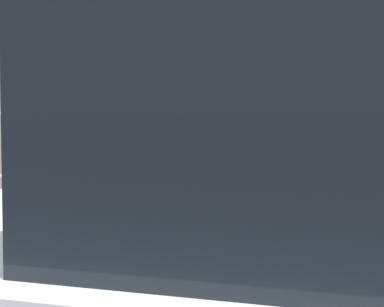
{
  "coord_description": "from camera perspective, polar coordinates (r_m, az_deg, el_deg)",
  "views": [
    {
      "loc": [
        0.93,
        -2.86,
        1.37
      ],
      "look_at": [
        -0.26,
        0.35,
        1.15
      ],
      "focal_mm": 72.09,
      "sensor_mm": 36.0,
      "label": 1
    }
  ],
  "objects": [
    {
      "name": "pedestrian_at_meter",
      "position": [
        3.81,
        -1.46,
        -0.64
      ],
      "size": [
        0.68,
        0.41,
        1.65
      ],
      "rotation": [
        0.0,
        0.0,
        -0.54
      ],
      "color": "black",
      "rests_on": "sidewalk_curb"
    },
    {
      "name": "backdrop_wall",
      "position": [
        8.15,
        13.91,
        6.29
      ],
      "size": [
        32.0,
        0.5,
        3.48
      ],
      "primitive_type": "cube",
      "color": "#ADA38E",
      "rests_on": "ground"
    },
    {
      "name": "background_railing",
      "position": [
        5.44,
        10.5,
        -0.58
      ],
      "size": [
        24.06,
        0.06,
        1.16
      ],
      "color": "gray",
      "rests_on": "sidewalk_curb"
    },
    {
      "name": "parking_meter",
      "position": [
        3.42,
        5.08,
        1.04
      ],
      "size": [
        0.19,
        0.2,
        1.44
      ],
      "rotation": [
        0.0,
        0.0,
        3.19
      ],
      "color": "slate",
      "rests_on": "sidewalk_curb"
    }
  ]
}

